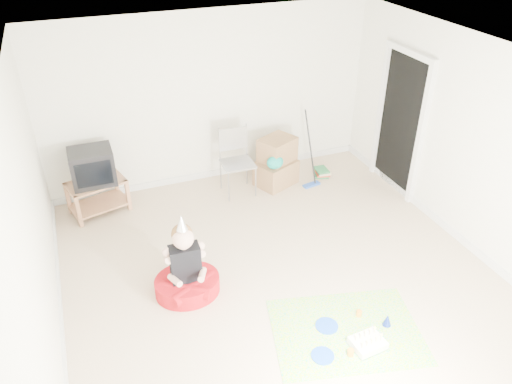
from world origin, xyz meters
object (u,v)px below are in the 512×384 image
object	(u,v)px
cardboard_boxes	(276,163)
seated_woman	(187,276)
birthday_cake	(368,344)
tv_stand	(98,194)
crt_tv	(92,166)
folding_chair	(238,164)

from	to	relation	value
cardboard_boxes	seated_woman	world-z (taller)	seated_woman
cardboard_boxes	birthday_cake	size ratio (longest dim) A/B	2.16
tv_stand	crt_tv	bearing A→B (deg)	-63.43
crt_tv	birthday_cake	world-z (taller)	crt_tv
crt_tv	cardboard_boxes	xyz separation A→B (m)	(2.67, -0.19, -0.37)
crt_tv	birthday_cake	distance (m)	4.25
tv_stand	crt_tv	distance (m)	0.45
tv_stand	seated_woman	world-z (taller)	seated_woman
tv_stand	cardboard_boxes	world-z (taller)	cardboard_boxes
tv_stand	cardboard_boxes	distance (m)	2.68
cardboard_boxes	birthday_cake	world-z (taller)	cardboard_boxes
tv_stand	folding_chair	xyz separation A→B (m)	(2.03, -0.23, 0.21)
birthday_cake	tv_stand	bearing A→B (deg)	122.31
tv_stand	crt_tv	size ratio (longest dim) A/B	1.53
crt_tv	tv_stand	bearing A→B (deg)	116.76
folding_chair	tv_stand	bearing A→B (deg)	173.57
crt_tv	folding_chair	world-z (taller)	folding_chair
cardboard_boxes	seated_woman	size ratio (longest dim) A/B	0.71
tv_stand	seated_woman	distance (m)	2.23
crt_tv	seated_woman	bearing A→B (deg)	-70.24
tv_stand	folding_chair	distance (m)	2.05
cardboard_boxes	seated_woman	xyz separation A→B (m)	(-1.93, -1.91, -0.13)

